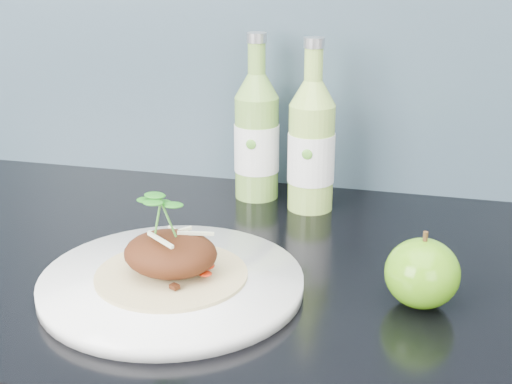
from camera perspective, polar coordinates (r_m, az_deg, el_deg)
dinner_plate at (r=0.79m, az=-6.75°, el=-7.22°), size 0.35×0.35×0.02m
pork_taco at (r=0.78m, az=-6.86°, el=-4.77°), size 0.17×0.17×0.10m
green_apple at (r=0.76m, az=13.16°, el=-6.35°), size 0.08×0.08×0.08m
cider_bottle_left at (r=1.03m, az=0.05°, el=4.43°), size 0.07×0.07×0.24m
cider_bottle_right at (r=0.99m, az=4.46°, el=3.67°), size 0.07×0.07×0.24m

